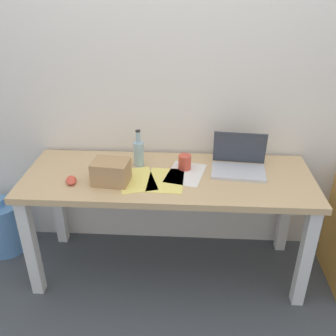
{
  "coord_description": "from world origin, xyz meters",
  "views": [
    {
      "loc": [
        0.12,
        -1.99,
        1.85
      ],
      "look_at": [
        0.0,
        0.0,
        0.79
      ],
      "focal_mm": 39.79,
      "sensor_mm": 36.0,
      "label": 1
    }
  ],
  "objects": [
    {
      "name": "coffee_mug",
      "position": [
        0.1,
        0.09,
        0.79
      ],
      "size": [
        0.08,
        0.08,
        0.09
      ],
      "primitive_type": "cylinder",
      "color": "#D84C38",
      "rests_on": "desk"
    },
    {
      "name": "laptop_right",
      "position": [
        0.44,
        0.09,
        0.79
      ],
      "size": [
        0.35,
        0.26,
        0.23
      ],
      "color": "silver",
      "rests_on": "desk"
    },
    {
      "name": "beer_bottle",
      "position": [
        -0.19,
        0.12,
        0.83
      ],
      "size": [
        0.06,
        0.06,
        0.24
      ],
      "color": "#99B7C1",
      "rests_on": "desk"
    },
    {
      "name": "cardboard_box",
      "position": [
        -0.33,
        -0.1,
        0.81
      ],
      "size": [
        0.22,
        0.18,
        0.14
      ],
      "primitive_type": "cube",
      "rotation": [
        0.0,
        0.0,
        -0.11
      ],
      "color": "tan",
      "rests_on": "desk"
    },
    {
      "name": "paper_sheet_center",
      "position": [
        -0.01,
        -0.06,
        0.74
      ],
      "size": [
        0.22,
        0.3,
        0.0
      ],
      "primitive_type": "cube",
      "rotation": [
        0.0,
        0.0,
        -0.03
      ],
      "color": "#F4E06B",
      "rests_on": "desk"
    },
    {
      "name": "desk",
      "position": [
        0.0,
        0.0,
        0.64
      ],
      "size": [
        1.77,
        0.64,
        0.74
      ],
      "color": "tan",
      "rests_on": "ground"
    },
    {
      "name": "paper_sheet_near_back",
      "position": [
        0.11,
        0.03,
        0.74
      ],
      "size": [
        0.27,
        0.34,
        0.0
      ],
      "primitive_type": "cube",
      "rotation": [
        0.0,
        0.0,
        -0.23
      ],
      "color": "white",
      "rests_on": "desk"
    },
    {
      "name": "computer_mouse",
      "position": [
        -0.57,
        -0.12,
        0.76
      ],
      "size": [
        0.09,
        0.11,
        0.03
      ],
      "primitive_type": "ellipsoid",
      "rotation": [
        0.0,
        0.0,
        0.32
      ],
      "color": "#D84C38",
      "rests_on": "desk"
    },
    {
      "name": "paper_yellow_folder",
      "position": [
        -0.19,
        -0.07,
        0.74
      ],
      "size": [
        0.29,
        0.34,
        0.0
      ],
      "primitive_type": "cube",
      "rotation": [
        0.0,
        0.0,
        0.3
      ],
      "color": "#F4E06B",
      "rests_on": "desk"
    },
    {
      "name": "water_cooler_jug",
      "position": [
        -1.22,
        0.14,
        0.19
      ],
      "size": [
        0.29,
        0.29,
        0.43
      ],
      "color": "#598CC6",
      "rests_on": "ground"
    },
    {
      "name": "ground_plane",
      "position": [
        0.0,
        0.0,
        0.0
      ],
      "size": [
        8.0,
        8.0,
        0.0
      ],
      "primitive_type": "plane",
      "color": "#42474C"
    },
    {
      "name": "back_wall",
      "position": [
        0.0,
        0.38,
        1.3
      ],
      "size": [
        5.2,
        0.08,
        2.6
      ],
      "primitive_type": "cube",
      "color": "silver",
      "rests_on": "ground"
    }
  ]
}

